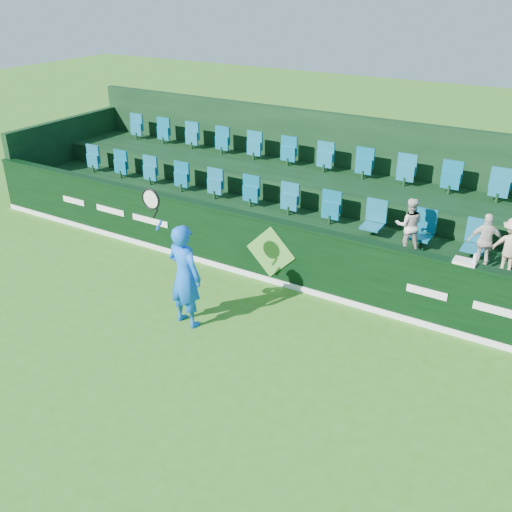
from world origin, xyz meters
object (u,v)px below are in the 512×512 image
Objects in this scene: towel at (465,262)px; spectator_middle at (485,241)px; spectator_left at (409,225)px; spectator_right at (511,247)px; drinks_bottle at (475,260)px; tennis_player at (184,275)px.

spectator_middle is at bearing 84.41° from towel.
spectator_left is 1.02× the size of spectator_middle.
towel is (-0.54, -1.12, 0.05)m from spectator_right.
tennis_player is at bearing -153.48° from drinks_bottle.
spectator_left reaches higher than towel.
spectator_right is at bearing 70.78° from drinks_bottle.
drinks_bottle is (-0.39, -1.12, 0.12)m from spectator_right.
tennis_player reaches higher than drinks_bottle.
drinks_bottle is (0.04, -1.12, 0.12)m from spectator_middle.
tennis_player is at bearing -152.67° from towel.
tennis_player reaches higher than spectator_middle.
tennis_player is 4.70m from towel.
spectator_right is (4.70, 3.27, 0.37)m from tennis_player.
spectator_left reaches higher than spectator_right.
spectator_left is at bearing 138.97° from towel.
spectator_middle reaches higher than drinks_bottle.
tennis_player is 2.41× the size of spectator_middle.
spectator_left is (2.88, 3.27, 0.38)m from tennis_player.
towel is at bearing 63.51° from spectator_middle.
towel is (-0.11, -1.12, 0.05)m from spectator_middle.
drinks_bottle is (0.15, 0.00, 0.07)m from towel.
spectator_left is 2.98× the size of towel.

